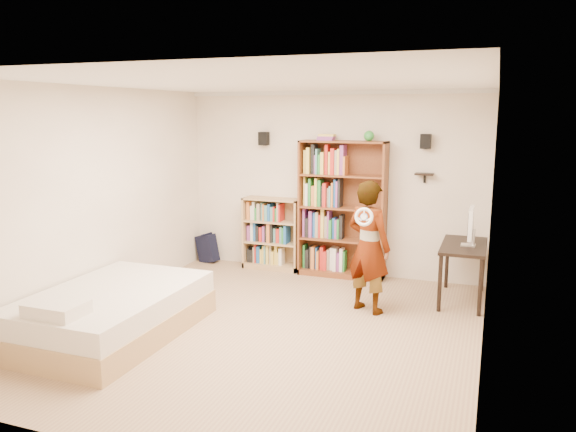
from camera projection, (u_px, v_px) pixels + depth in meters
name	position (u px, v px, depth m)	size (l,w,h in m)	color
ground	(269.00, 329.00, 6.28)	(4.50, 5.00, 0.01)	tan
room_shell	(268.00, 173.00, 5.96)	(4.52, 5.02, 2.71)	#F1E6CE
crown_molding	(267.00, 85.00, 5.79)	(4.50, 5.00, 0.06)	silver
speaker_left	(264.00, 139.00, 8.48)	(0.14, 0.12, 0.20)	black
speaker_right	(426.00, 141.00, 7.66)	(0.14, 0.12, 0.20)	black
wall_shelf	(424.00, 174.00, 7.76)	(0.25, 0.16, 0.03)	black
tall_bookshelf	(342.00, 210.00, 8.16)	(1.26, 0.37, 1.99)	brown
low_bookshelf	(272.00, 234.00, 8.63)	(0.88, 0.33, 1.10)	tan
computer_desk	(462.00, 273.00, 7.17)	(0.55, 1.09, 0.74)	black
imac	(469.00, 227.00, 6.99)	(0.10, 0.48, 0.48)	white
daybed	(112.00, 307.00, 6.07)	(1.39, 2.14, 0.63)	beige
person	(369.00, 247.00, 6.73)	(0.59, 0.39, 1.61)	black
wii_wheel	(364.00, 217.00, 6.37)	(0.22, 0.22, 0.04)	white
navy_bag	(207.00, 248.00, 9.09)	(0.34, 0.22, 0.46)	black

